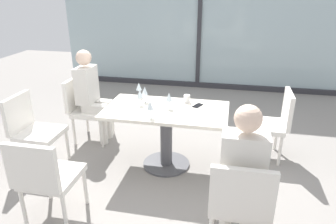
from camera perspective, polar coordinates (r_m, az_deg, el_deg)
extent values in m
plane|color=gray|center=(3.84, -0.31, -9.57)|extent=(12.00, 12.00, 0.00)
cube|color=#A1B7BC|center=(6.46, 5.83, 16.21)|extent=(5.72, 0.03, 2.70)
cube|color=#2D2D33|center=(6.43, 5.80, 16.18)|extent=(0.08, 0.06, 2.70)
cube|color=#2D2D33|center=(6.69, 5.37, 5.05)|extent=(5.72, 0.10, 0.10)
cube|color=silver|center=(3.52, -0.33, 0.33)|extent=(1.38, 0.78, 0.04)
cylinder|color=#4C4C51|center=(3.67, -0.32, -4.96)|extent=(0.14, 0.14, 0.69)
cylinder|color=#4C4C51|center=(3.83, -0.31, -9.42)|extent=(0.56, 0.56, 0.02)
cube|color=silver|center=(2.67, 12.87, -15.47)|extent=(0.46, 0.46, 0.06)
cube|color=silver|center=(2.32, 13.41, -14.52)|extent=(0.46, 0.05, 0.42)
cylinder|color=silver|center=(2.98, 16.47, -16.78)|extent=(0.04, 0.04, 0.39)
cylinder|color=silver|center=(2.96, 8.44, -16.27)|extent=(0.04, 0.04, 0.39)
cube|color=silver|center=(4.38, -13.63, 0.10)|extent=(0.46, 0.46, 0.06)
cube|color=silver|center=(4.40, -16.87, 3.24)|extent=(0.05, 0.46, 0.42)
cylinder|color=silver|center=(4.22, -12.01, -3.95)|extent=(0.04, 0.04, 0.39)
cylinder|color=silver|center=(4.55, -10.06, -1.78)|extent=(0.04, 0.04, 0.39)
cylinder|color=silver|center=(4.39, -16.82, -3.39)|extent=(0.04, 0.04, 0.39)
cylinder|color=silver|center=(4.71, -14.59, -1.34)|extent=(0.04, 0.04, 0.39)
cube|color=silver|center=(3.92, -22.25, -3.70)|extent=(0.46, 0.46, 0.06)
cube|color=silver|center=(3.97, -25.76, -0.17)|extent=(0.05, 0.46, 0.42)
cylinder|color=silver|center=(3.77, -20.81, -8.40)|extent=(0.04, 0.04, 0.39)
cylinder|color=silver|center=(4.06, -17.91, -5.68)|extent=(0.04, 0.04, 0.39)
cylinder|color=silver|center=(3.99, -25.74, -7.49)|extent=(0.04, 0.04, 0.39)
cylinder|color=silver|center=(4.27, -22.63, -4.99)|extent=(0.04, 0.04, 0.39)
cube|color=silver|center=(4.01, 17.08, -2.39)|extent=(0.46, 0.46, 0.06)
cube|color=silver|center=(3.95, 21.06, 0.52)|extent=(0.05, 0.46, 0.42)
cylinder|color=silver|center=(4.27, 13.88, -3.83)|extent=(0.04, 0.04, 0.39)
cylinder|color=silver|center=(3.91, 14.00, -6.37)|extent=(0.04, 0.04, 0.39)
cylinder|color=silver|center=(4.31, 19.20, -4.20)|extent=(0.04, 0.04, 0.39)
cylinder|color=silver|center=(3.96, 19.81, -6.75)|extent=(0.04, 0.04, 0.39)
cube|color=silver|center=(3.06, -20.38, -10.98)|extent=(0.46, 0.46, 0.06)
cube|color=silver|center=(2.77, -23.70, -9.45)|extent=(0.46, 0.05, 0.42)
cylinder|color=silver|center=(3.24, -14.89, -13.08)|extent=(0.04, 0.04, 0.39)
cylinder|color=silver|center=(3.42, -21.06, -11.84)|extent=(0.04, 0.04, 0.39)
cylinder|color=silver|center=(2.96, -18.37, -17.31)|extent=(0.04, 0.04, 0.39)
cylinder|color=silver|center=(3.16, -24.94, -15.61)|extent=(0.04, 0.04, 0.39)
cylinder|color=silver|center=(2.93, 14.34, -16.51)|extent=(0.11, 0.11, 0.45)
cube|color=silver|center=(2.69, 14.98, -13.11)|extent=(0.13, 0.32, 0.11)
cylinder|color=silver|center=(2.92, 10.68, -16.28)|extent=(0.11, 0.11, 0.45)
cube|color=silver|center=(2.68, 11.05, -12.85)|extent=(0.13, 0.32, 0.11)
cube|color=silver|center=(2.41, 13.64, -9.02)|extent=(0.34, 0.20, 0.48)
sphere|color=beige|center=(2.25, 14.47, -1.16)|extent=(0.20, 0.20, 0.20)
cylinder|color=silver|center=(4.31, -11.76, -2.93)|extent=(0.11, 0.11, 0.45)
cube|color=silver|center=(4.24, -13.25, 0.63)|extent=(0.32, 0.13, 0.11)
cylinder|color=silver|center=(4.46, -10.88, -1.96)|extent=(0.11, 0.11, 0.45)
cube|color=silver|center=(4.39, -12.30, 1.48)|extent=(0.32, 0.13, 0.11)
cube|color=silver|center=(4.27, -14.70, 4.87)|extent=(0.20, 0.34, 0.48)
sphere|color=beige|center=(4.18, -15.18, 9.58)|extent=(0.20, 0.20, 0.20)
cylinder|color=silver|center=(3.52, 0.17, 0.74)|extent=(0.06, 0.06, 0.00)
cylinder|color=silver|center=(3.51, 0.18, 1.42)|extent=(0.01, 0.01, 0.08)
cone|color=silver|center=(3.48, 0.18, 2.81)|extent=(0.07, 0.07, 0.09)
cylinder|color=silver|center=(3.64, -5.09, 1.37)|extent=(0.06, 0.06, 0.00)
cylinder|color=silver|center=(3.62, -5.12, 2.03)|extent=(0.01, 0.01, 0.08)
cone|color=silver|center=(3.59, -5.16, 3.38)|extent=(0.07, 0.07, 0.09)
cylinder|color=silver|center=(3.90, -5.29, 2.82)|extent=(0.06, 0.06, 0.00)
cylinder|color=silver|center=(3.89, -5.31, 3.45)|extent=(0.01, 0.01, 0.08)
cone|color=silver|center=(3.86, -5.36, 4.71)|extent=(0.07, 0.07, 0.09)
cylinder|color=silver|center=(3.29, -3.24, -0.94)|extent=(0.06, 0.06, 0.00)
cylinder|color=silver|center=(3.27, -3.25, -0.21)|extent=(0.01, 0.01, 0.08)
cone|color=silver|center=(3.24, -3.29, 1.26)|extent=(0.07, 0.07, 0.09)
cylinder|color=silver|center=(3.74, -4.22, 1.96)|extent=(0.06, 0.06, 0.00)
cylinder|color=silver|center=(3.72, -4.24, 2.61)|extent=(0.01, 0.01, 0.08)
cone|color=silver|center=(3.69, -4.28, 3.93)|extent=(0.07, 0.07, 0.09)
cylinder|color=white|center=(3.70, 3.46, 2.47)|extent=(0.08, 0.08, 0.09)
cube|color=black|center=(3.61, 5.46, 1.19)|extent=(0.12, 0.16, 0.01)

